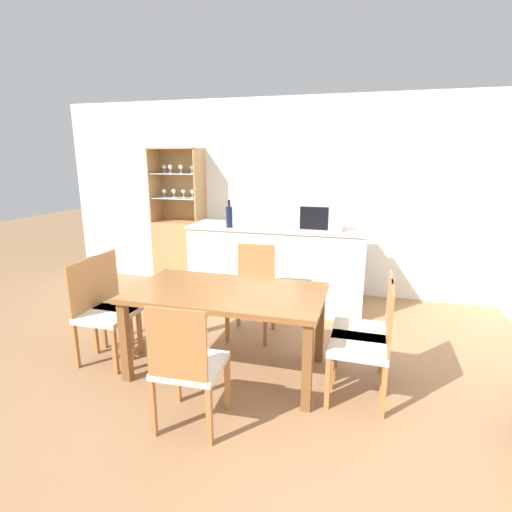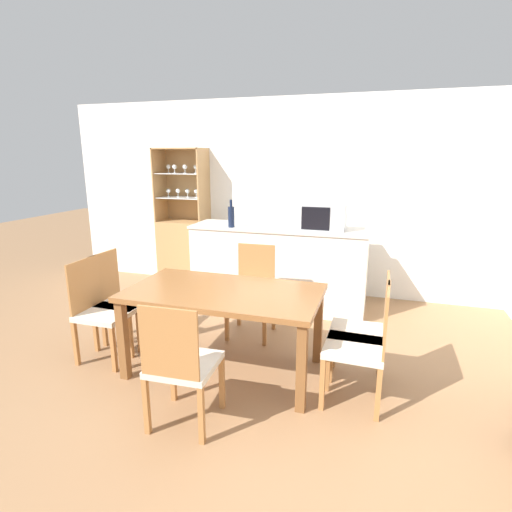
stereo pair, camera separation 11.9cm
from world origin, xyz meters
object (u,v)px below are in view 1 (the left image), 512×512
(display_cabinet, at_px, (180,244))
(dining_table, at_px, (227,300))
(dining_chair_head_near, at_px, (188,365))
(dining_chair_side_left_near, at_px, (102,312))
(dining_chair_side_left_far, at_px, (119,302))
(dining_chair_side_right_far, at_px, (366,329))
(dining_chair_head_far, at_px, (252,291))
(dining_chair_side_right_near, at_px, (366,344))
(microwave, at_px, (322,216))
(wine_bottle, at_px, (229,216))

(display_cabinet, bearing_deg, dining_table, -55.27)
(dining_chair_head_near, relative_size, dining_chair_side_left_near, 1.00)
(dining_chair_side_left_far, distance_m, dining_chair_side_right_far, 2.28)
(dining_chair_head_far, height_order, dining_chair_side_left_near, same)
(dining_chair_side_right_far, height_order, dining_chair_head_near, same)
(dining_chair_head_far, height_order, dining_chair_side_right_far, same)
(dining_chair_side_right_near, bearing_deg, display_cabinet, 50.98)
(dining_chair_side_right_near, bearing_deg, dining_chair_side_right_far, 1.75)
(dining_table, xyz_separation_m, dining_chair_side_right_near, (1.14, -0.13, -0.18))
(dining_chair_head_far, relative_size, microwave, 1.88)
(display_cabinet, distance_m, dining_chair_side_right_near, 3.44)
(dining_table, bearing_deg, microwave, 70.15)
(display_cabinet, relative_size, dining_chair_head_far, 2.08)
(dining_chair_side_right_near, relative_size, dining_chair_side_right_far, 1.00)
(dining_chair_head_far, distance_m, microwave, 1.23)
(display_cabinet, height_order, dining_table, display_cabinet)
(dining_chair_head_near, bearing_deg, dining_chair_side_left_far, 138.71)
(dining_chair_head_near, bearing_deg, display_cabinet, 114.21)
(dining_table, relative_size, dining_chair_head_far, 1.74)
(display_cabinet, distance_m, dining_chair_side_right_far, 3.27)
(dining_chair_side_right_far, relative_size, dining_chair_side_left_near, 1.00)
(dining_table, xyz_separation_m, dining_chair_side_left_near, (-1.14, -0.13, -0.18))
(dining_chair_side_right_near, bearing_deg, wine_bottle, 47.68)
(dining_chair_head_near, distance_m, dining_chair_side_left_near, 1.31)
(dining_table, xyz_separation_m, microwave, (0.59, 1.62, 0.50))
(microwave, bearing_deg, dining_table, -109.85)
(display_cabinet, relative_size, dining_chair_side_right_far, 2.08)
(display_cabinet, relative_size, dining_chair_side_left_far, 2.08)
(display_cabinet, xyz_separation_m, dining_chair_side_right_far, (2.60, -1.98, -0.13))
(display_cabinet, distance_m, dining_chair_side_left_far, 2.01)
(display_cabinet, xyz_separation_m, dining_chair_side_left_far, (0.32, -1.98, -0.13))
(display_cabinet, xyz_separation_m, dining_table, (1.46, -2.11, 0.05))
(dining_chair_side_left_near, bearing_deg, dining_chair_head_near, 60.13)
(dining_chair_side_right_far, height_order, microwave, microwave)
(dining_chair_head_far, bearing_deg, microwave, -126.51)
(dining_chair_side_left_near, xyz_separation_m, microwave, (1.73, 1.76, 0.68))
(dining_chair_head_far, bearing_deg, dining_chair_side_left_near, 36.92)
(display_cabinet, bearing_deg, dining_chair_side_right_far, -37.24)
(display_cabinet, bearing_deg, dining_chair_side_left_near, -81.79)
(dining_table, bearing_deg, wine_bottle, 108.29)
(dining_chair_side_right_near, bearing_deg, dining_chair_head_far, 53.16)
(dining_chair_side_left_near, distance_m, wine_bottle, 1.82)
(dining_chair_side_right_near, xyz_separation_m, dining_chair_side_right_far, (0.00, 0.27, 0.00))
(dining_chair_side_right_near, xyz_separation_m, dining_chair_head_near, (-1.14, -0.64, 0.00))
(display_cabinet, xyz_separation_m, dining_chair_head_far, (1.46, -1.33, -0.13))
(wine_bottle, bearing_deg, display_cabinet, 145.36)
(dining_table, height_order, dining_chair_head_far, dining_chair_head_far)
(dining_chair_side_right_near, xyz_separation_m, dining_chair_side_left_near, (-2.28, 0.00, 0.00))
(dining_table, distance_m, dining_chair_side_right_near, 1.16)
(microwave, bearing_deg, dining_chair_side_right_far, -69.62)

